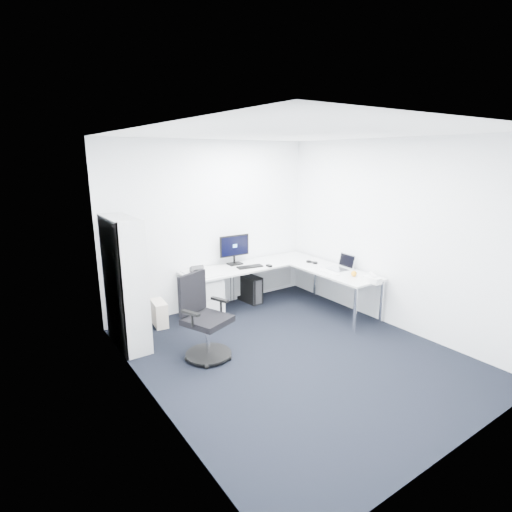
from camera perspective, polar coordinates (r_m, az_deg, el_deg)
ground at (r=5.26m, az=5.30°, el=-13.77°), size 4.20×4.20×0.00m
ceiling at (r=4.65m, az=6.09°, el=17.08°), size 4.20×4.20×0.00m
wall_back at (r=6.49m, az=-6.38°, el=4.26°), size 3.60×0.02×2.70m
wall_front at (r=3.51m, az=28.39°, el=-6.00°), size 3.60×0.02×2.70m
wall_left at (r=3.90m, az=-15.05°, el=-2.83°), size 0.02×4.20×2.70m
wall_right at (r=6.07m, az=18.80°, el=2.91°), size 0.02×4.20×2.70m
l_desk at (r=6.44m, az=1.17°, el=-4.91°), size 2.41×1.35×0.70m
drawer_pedestal at (r=6.27m, az=-7.63°, el=-5.51°), size 0.47×0.58×0.72m
bookshelf at (r=5.42m, az=-18.20°, el=-3.68°), size 0.34×0.86×1.72m
task_chair at (r=4.97m, az=-6.96°, el=-8.76°), size 0.77×0.77×1.06m
black_pc_tower at (r=6.89m, az=-0.89°, el=-4.69°), size 0.26×0.49×0.46m
beige_pc_tower at (r=6.14m, az=-13.67°, el=-7.96°), size 0.22×0.41×0.37m
power_strip at (r=7.35m, az=0.71°, el=-5.18°), size 0.35×0.13×0.04m
monitor at (r=6.56m, az=-3.06°, el=0.93°), size 0.53×0.19×0.51m
black_keyboard at (r=6.44m, az=-0.88°, el=-1.54°), size 0.43×0.21×0.02m
mouse at (r=6.48m, az=1.89°, el=-1.40°), size 0.06×0.10×0.03m
desk_phone at (r=6.18m, az=-8.46°, el=-1.86°), size 0.21×0.21×0.13m
laptop at (r=6.40m, az=11.57°, el=-0.93°), size 0.35×0.34×0.24m
white_keyboard at (r=6.26m, az=10.46°, el=-2.27°), size 0.17×0.41×0.01m
headphones at (r=6.76m, az=7.99°, el=-0.79°), size 0.16×0.22×0.05m
orange_fruit at (r=6.13m, az=13.81°, el=-2.47°), size 0.09×0.09×0.09m
tissue_box at (r=5.90m, az=16.30°, el=-3.29°), size 0.13×0.25×0.09m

